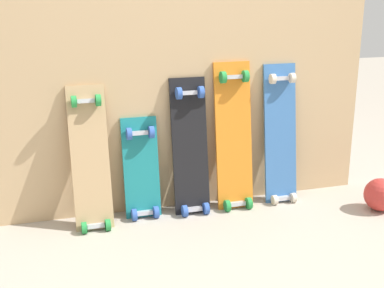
% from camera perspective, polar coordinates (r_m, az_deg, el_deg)
% --- Properties ---
extents(ground_plane, '(12.00, 12.00, 0.00)m').
position_cam_1_polar(ground_plane, '(3.30, -0.35, -6.92)').
color(ground_plane, '#A89E8E').
extents(plywood_wall_panel, '(2.36, 0.04, 1.51)m').
position_cam_1_polar(plywood_wall_panel, '(3.14, -0.74, 6.33)').
color(plywood_wall_panel, tan).
rests_on(plywood_wall_panel, ground).
extents(skateboard_natural, '(0.21, 0.26, 0.87)m').
position_cam_1_polar(skateboard_natural, '(3.00, -11.06, -2.13)').
color(skateboard_natural, tan).
rests_on(skateboard_natural, ground).
extents(skateboard_teal, '(0.21, 0.18, 0.66)m').
position_cam_1_polar(skateboard_teal, '(3.11, -5.54, -3.16)').
color(skateboard_teal, '#197A7F').
rests_on(skateboard_teal, ground).
extents(skateboard_black, '(0.22, 0.21, 0.88)m').
position_cam_1_polar(skateboard_black, '(3.13, -0.10, -0.81)').
color(skateboard_black, black).
rests_on(skateboard_black, ground).
extents(skateboard_orange, '(0.23, 0.21, 0.96)m').
position_cam_1_polar(skateboard_orange, '(3.21, 4.63, 0.32)').
color(skateboard_orange, orange).
rests_on(skateboard_orange, ground).
extents(skateboard_blue, '(0.21, 0.20, 0.94)m').
position_cam_1_polar(skateboard_blue, '(3.34, 9.69, 0.55)').
color(skateboard_blue, '#386BAD').
rests_on(skateboard_blue, ground).
extents(rubber_ball, '(0.20, 0.20, 0.20)m').
position_cam_1_polar(rubber_ball, '(3.42, 19.97, -5.24)').
color(rubber_ball, red).
rests_on(rubber_ball, ground).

